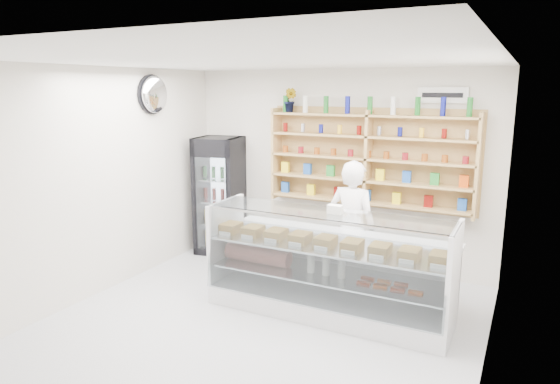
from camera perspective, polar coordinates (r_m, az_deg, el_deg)
The scene contains 8 objects.
room at distance 4.99m, azimuth -3.56°, elevation -1.45°, with size 5.00×5.00×5.00m.
display_counter at distance 5.82m, azimuth 5.47°, elevation -10.51°, with size 2.76×0.82×1.20m.
shop_worker at distance 6.25m, azimuth 8.23°, elevation -4.06°, with size 0.62×0.40×1.69m, color white.
drinks_cooler at distance 7.79m, azimuth -6.93°, elevation -0.36°, with size 0.74×0.72×1.80m.
wall_shelving at distance 6.88m, azimuth 10.02°, elevation 3.74°, with size 2.84×0.28×1.33m.
potted_plant at distance 7.24m, azimuth 1.19°, elevation 10.46°, with size 0.19×0.15×0.34m, color #1E6626.
security_mirror at distance 7.10m, azimuth -14.12°, elevation 10.75°, with size 0.15×0.50×0.50m, color silver.
wall_sign at distance 6.74m, azimuth 18.08°, elevation 10.48°, with size 0.62×0.03×0.20m, color white.
Camera 1 is at (2.47, -4.18, 2.55)m, focal length 32.00 mm.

